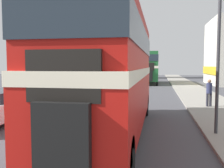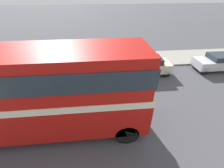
# 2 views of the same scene
# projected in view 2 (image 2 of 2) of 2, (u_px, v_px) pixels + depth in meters

# --- Properties ---
(ground_plane) EXTENTS (120.00, 120.00, 0.00)m
(ground_plane) POSITION_uv_depth(u_px,v_px,m) (75.00, 108.00, 9.28)
(ground_plane) COLOR #47474C
(sidewalk_left) EXTENTS (3.50, 120.00, 0.12)m
(sidewalk_left) POSITION_uv_depth(u_px,v_px,m) (82.00, 61.00, 14.84)
(sidewalk_left) COLOR gray
(sidewalk_left) RESTS_ON ground_plane
(double_decker_bus) EXTENTS (2.44, 10.04, 4.37)m
(double_decker_bus) POSITION_uv_depth(u_px,v_px,m) (35.00, 90.00, 6.43)
(double_decker_bus) COLOR #B2140F
(double_decker_bus) RESTS_ON ground_plane
(car_parked_near) EXTENTS (1.82, 4.64, 1.50)m
(car_parked_near) POSITION_uv_depth(u_px,v_px,m) (74.00, 69.00, 11.91)
(car_parked_near) COLOR white
(car_parked_near) RESTS_ON ground_plane
(car_parked_mid) EXTENTS (1.70, 4.00, 1.46)m
(car_parked_mid) POSITION_uv_depth(u_px,v_px,m) (146.00, 65.00, 12.49)
(car_parked_mid) COLOR beige
(car_parked_mid) RESTS_ON ground_plane
(car_parked_far) EXTENTS (1.71, 4.07, 1.41)m
(car_parked_far) POSITION_uv_depth(u_px,v_px,m) (219.00, 62.00, 13.11)
(car_parked_far) COLOR silver
(car_parked_far) RESTS_ON ground_plane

